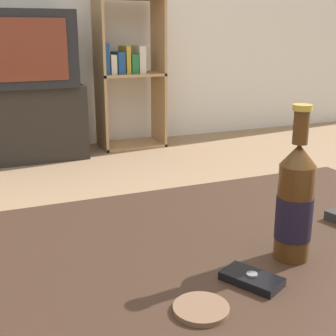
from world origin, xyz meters
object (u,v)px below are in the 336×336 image
Objects in this scene: television at (8,49)px; cell_phone at (252,279)px; tv_stand at (15,123)px; beer_bottle at (295,204)px; bookshelf at (128,70)px.

television is 2.83m from cell_phone.
tv_stand is at bearing 90.00° from television.
tv_stand is 1.13× the size of television.
television is at bearing 94.89° from beer_bottle.
tv_stand reaches higher than cell_phone.
beer_bottle is (0.24, -2.77, 0.33)m from tv_stand.
bookshelf reaches higher than television.
cell_phone is (-0.74, -2.88, -0.10)m from bookshelf.
tv_stand is 2.83m from cell_phone.
beer_bottle is at bearing -102.39° from bookshelf.
television is 2.78m from beer_bottle.
bookshelf is at bearing 4.78° from television.
bookshelf is (0.86, 0.07, 0.33)m from tv_stand.
cell_phone is (0.12, -2.81, -0.27)m from television.
bookshelf is at bearing 48.39° from cell_phone.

